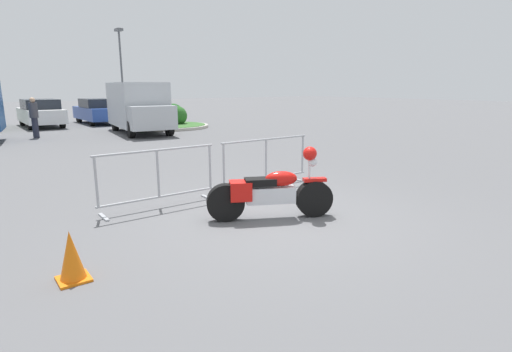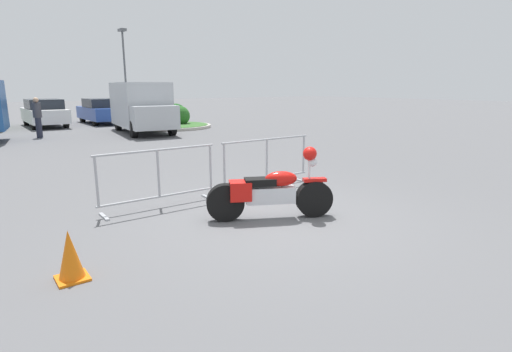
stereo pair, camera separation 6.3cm
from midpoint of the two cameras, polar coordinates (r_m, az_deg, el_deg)
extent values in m
plane|color=#5B5B5E|center=(6.66, 3.23, -6.13)|extent=(120.00, 120.00, 0.00)
cylinder|color=black|center=(6.77, 8.02, -3.21)|extent=(0.62, 0.44, 0.61)
cylinder|color=black|center=(6.49, -4.65, -3.81)|extent=(0.62, 0.44, 0.61)
cube|color=silver|center=(6.56, 1.82, -2.72)|extent=(0.82, 0.58, 0.27)
ellipsoid|color=red|center=(6.53, 3.33, -0.38)|extent=(0.59, 0.47, 0.25)
cube|color=black|center=(6.48, 0.34, -0.82)|extent=(0.57, 0.47, 0.12)
cube|color=red|center=(6.46, -2.52, -2.09)|extent=(0.45, 0.43, 0.31)
cube|color=red|center=(6.69, 8.10, -0.52)|extent=(0.40, 0.30, 0.06)
cylinder|color=silver|center=(6.63, 7.35, 0.54)|extent=(0.05, 0.05, 0.43)
sphere|color=silver|center=(6.61, 7.79, 1.98)|extent=(0.15, 0.15, 0.15)
sphere|color=red|center=(6.57, 7.42, 3.20)|extent=(0.23, 0.23, 0.23)
cylinder|color=#9EA0A5|center=(7.24, -14.24, 3.59)|extent=(2.23, 0.06, 0.04)
cylinder|color=#9EA0A5|center=(7.41, -13.89, -2.91)|extent=(2.23, 0.06, 0.04)
cylinder|color=#9EA0A5|center=(6.99, -22.11, -0.83)|extent=(0.04, 0.04, 0.85)
cylinder|color=#9EA0A5|center=(7.31, -14.06, 0.30)|extent=(0.04, 0.04, 0.85)
cylinder|color=#9EA0A5|center=(7.77, -6.82, 1.31)|extent=(0.04, 0.04, 0.85)
cube|color=#9EA0A5|center=(7.17, -21.16, -5.50)|extent=(0.06, 0.44, 0.03)
cube|color=#9EA0A5|center=(7.88, -7.15, -3.11)|extent=(0.06, 0.44, 0.03)
cylinder|color=#9EA0A5|center=(8.47, 1.24, 5.26)|extent=(2.23, 0.06, 0.04)
cylinder|color=#9EA0A5|center=(8.62, 1.21, -0.35)|extent=(2.23, 0.06, 0.04)
cylinder|color=#9EA0A5|center=(7.94, -4.86, 1.61)|extent=(0.04, 0.04, 0.85)
cylinder|color=#9EA0A5|center=(8.54, 1.22, 2.43)|extent=(0.04, 0.04, 0.85)
cylinder|color=#9EA0A5|center=(9.22, 6.47, 3.12)|extent=(0.04, 0.04, 0.85)
cube|color=#9EA0A5|center=(8.12, -4.36, -2.56)|extent=(0.06, 0.44, 0.03)
cube|color=#9EA0A5|center=(9.29, 6.06, -0.63)|extent=(0.06, 0.44, 0.03)
cube|color=#B2B7BC|center=(19.95, -16.71, 9.79)|extent=(2.47, 4.31, 2.00)
cube|color=#B2B7BC|center=(17.56, -14.66, 8.04)|extent=(1.99, 1.12, 1.00)
cylinder|color=black|center=(18.22, -12.36, 6.80)|extent=(0.32, 0.74, 0.72)
cylinder|color=black|center=(17.78, -17.54, 6.36)|extent=(0.32, 0.74, 0.72)
cylinder|color=black|center=(21.37, -15.12, 7.49)|extent=(0.32, 0.74, 0.72)
cylinder|color=black|center=(21.00, -19.57, 7.11)|extent=(0.32, 0.74, 0.72)
cube|color=white|center=(24.56, -28.44, 7.63)|extent=(1.78, 4.34, 0.71)
cube|color=#1E232B|center=(24.38, -28.54, 9.02)|extent=(1.63, 2.22, 0.50)
cylinder|color=black|center=(25.85, -30.49, 6.93)|extent=(0.22, 0.65, 0.64)
cylinder|color=black|center=(26.06, -27.26, 7.31)|extent=(0.22, 0.65, 0.64)
cylinder|color=black|center=(23.10, -29.63, 6.54)|extent=(0.22, 0.65, 0.64)
cylinder|color=black|center=(23.34, -26.02, 6.96)|extent=(0.22, 0.65, 0.64)
cube|color=#284799|center=(25.38, -21.77, 8.34)|extent=(1.74, 4.25, 0.69)
cube|color=#1E232B|center=(25.21, -21.79, 9.66)|extent=(1.60, 2.18, 0.49)
cylinder|color=black|center=(26.53, -24.04, 7.67)|extent=(0.22, 0.63, 0.63)
cylinder|color=black|center=(26.90, -21.02, 7.98)|extent=(0.22, 0.63, 0.63)
cylinder|color=black|center=(23.90, -22.50, 7.37)|extent=(0.22, 0.63, 0.63)
cylinder|color=black|center=(24.31, -19.18, 7.70)|extent=(0.22, 0.63, 0.63)
cylinder|color=#262838|center=(19.38, -29.05, 6.03)|extent=(0.34, 0.34, 0.85)
cylinder|color=#3F3F47|center=(19.33, -29.29, 8.19)|extent=(0.48, 0.48, 0.62)
sphere|color=tan|center=(19.31, -29.43, 9.43)|extent=(0.22, 0.22, 0.22)
cylinder|color=#ADA89E|center=(21.78, -12.31, 6.96)|extent=(4.06, 4.06, 0.14)
cylinder|color=#38662D|center=(21.77, -12.32, 7.16)|extent=(3.73, 3.73, 0.02)
sphere|color=#1E511E|center=(22.54, -11.83, 8.61)|extent=(1.17, 1.17, 1.17)
sphere|color=#286023|center=(22.25, -11.24, 8.45)|extent=(1.04, 1.04, 1.04)
cube|color=orange|center=(5.12, -24.92, -13.20)|extent=(0.34, 0.34, 0.03)
cone|color=orange|center=(5.00, -25.24, -10.14)|extent=(0.28, 0.28, 0.56)
cylinder|color=#595B60|center=(27.84, -18.66, 13.31)|extent=(0.12, 0.12, 5.50)
cube|color=#595B60|center=(28.04, -19.10, 19.13)|extent=(0.36, 0.70, 0.16)
camera|label=1|loc=(0.03, -90.27, -0.06)|focal=28.00mm
camera|label=2|loc=(0.03, 89.73, 0.06)|focal=28.00mm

